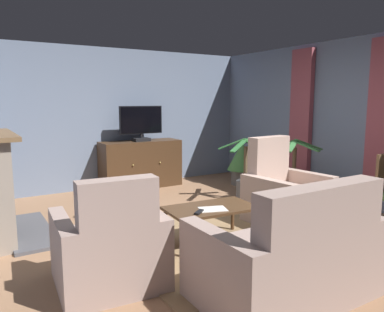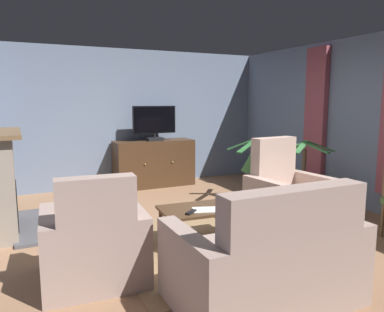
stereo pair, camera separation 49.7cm
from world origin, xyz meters
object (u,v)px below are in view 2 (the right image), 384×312
Objects in this scene: cat at (100,205)px; armchair_in_far_corner at (94,246)px; sofa_floral at (268,263)px; potted_plant_tall_palm_by_window at (303,193)px; armchair_angled_to_table at (288,199)px; fireplace at (0,185)px; tv_cabinet at (154,164)px; coffee_table at (205,211)px; potted_plant_small_fern_corner at (254,185)px; folded_newspaper at (206,210)px; potted_plant_leafy_by_curtain at (256,161)px; television at (154,122)px; tv_remote at (191,212)px.

armchair_in_far_corner is at bearing -102.98° from cat.
sofa_floral is 1.43× the size of potted_plant_tall_palm_by_window.
fireplace is at bearing 158.67° from armchair_angled_to_table.
coffee_table is at bearing -98.92° from tv_cabinet.
coffee_table is 1.35m from sofa_floral.
sofa_floral is 1.45× the size of potted_plant_small_fern_corner.
cat is at bearing 131.71° from folded_newspaper.
armchair_in_far_corner is at bearing 140.07° from sofa_floral.
potted_plant_leafy_by_curtain is 3.10m from cat.
television is 4.45m from sofa_floral.
potted_plant_tall_palm_by_window is (1.56, -2.36, -0.19)m from tv_cabinet.
television reaches higher than coffee_table.
coffee_table is at bearing 84.17° from sofa_floral.
armchair_in_far_corner is at bearing -164.72° from coffee_table.
armchair_angled_to_table is 1.11× the size of armchair_in_far_corner.
armchair_in_far_corner is at bearing -117.88° from tv_cabinet.
potted_plant_leafy_by_curtain reaches higher than folded_newspaper.
television is at bearing 40.59° from tv_remote.
tv_remote is at bearing -136.89° from potted_plant_leafy_by_curtain.
potted_plant_small_fern_corner is at bearing -11.78° from cat.
potted_plant_leafy_by_curtain is at bearing 82.47° from potted_plant_tall_palm_by_window.
potted_plant_tall_palm_by_window is 1.56m from potted_plant_leafy_by_curtain.
armchair_in_far_corner is (-1.79, -3.39, -0.09)m from tv_cabinet.
fireplace reaches higher than folded_newspaper.
television is 3.13m from coffee_table.
tv_remote reaches higher than coffee_table.
folded_newspaper is at bearing 11.83° from armchair_in_far_corner.
tv_cabinet is 1.47× the size of potted_plant_small_fern_corner.
television reaches higher than sofa_floral.
tv_remote is 0.17× the size of potted_plant_small_fern_corner.
armchair_in_far_corner reaches higher than tv_remote.
potted_plant_small_fern_corner reaches higher than coffee_table.
tv_remote is 1.23m from sofa_floral.
television is 3.09m from armchair_angled_to_table.
folded_newspaper is 1.31m from armchair_in_far_corner.
fireplace is at bearing -170.40° from potted_plant_leafy_by_curtain.
folded_newspaper is at bearing -36.84° from fireplace.
potted_plant_tall_palm_by_window is (2.17, 2.01, -0.12)m from sofa_floral.
coffee_table is 1.37m from armchair_in_far_corner.
cat is (-0.58, 1.91, -0.34)m from tv_remote.
fireplace is 1.42× the size of potted_plant_small_fern_corner.
tv_cabinet is at bearing 99.61° from folded_newspaper.
folded_newspaper is (0.21, 0.03, -0.01)m from tv_remote.
potted_plant_leafy_by_curtain is at bearing -24.00° from television.
cat is (-0.82, 1.78, -0.28)m from coffee_table.
tv_remote is at bearing 12.28° from armchair_in_far_corner.
coffee_table is at bearing 88.68° from folded_newspaper.
sofa_floral reaches higher than potted_plant_leafy_by_curtain.
cat is (-0.68, 3.13, -0.24)m from sofa_floral.
folded_newspaper is (2.07, -1.55, -0.17)m from fireplace.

